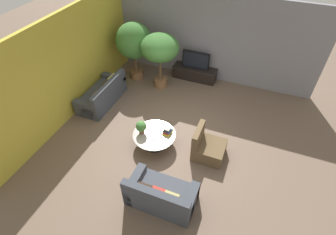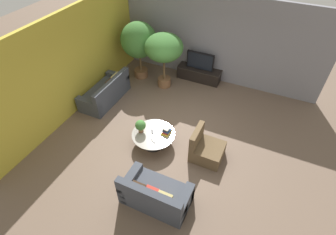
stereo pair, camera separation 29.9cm
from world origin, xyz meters
name	(u,v)px [view 2 (the right image)]	position (x,y,z in m)	size (l,w,h in m)	color
ground_plane	(173,133)	(0.00, 0.00, 0.00)	(24.00, 24.00, 0.00)	brown
back_wall_stone	(213,39)	(0.00, 3.26, 1.50)	(7.40, 0.12, 3.00)	gray
side_wall_left	(76,60)	(-3.26, 0.20, 1.50)	(0.12, 7.40, 3.00)	gold
media_console	(199,74)	(-0.28, 2.94, 0.24)	(1.58, 0.50, 0.46)	black
television	(200,61)	(-0.28, 2.94, 0.76)	(0.98, 0.13, 0.63)	black
coffee_table	(153,137)	(-0.32, -0.59, 0.27)	(1.17, 1.17, 0.38)	black
couch_by_wall	(106,93)	(-2.64, 0.50, 0.29)	(0.84, 1.82, 0.84)	#3D424C
couch_near_entry	(155,195)	(0.54, -2.17, 0.29)	(1.52, 0.84, 0.84)	#3D424C
armchair_wicker	(206,149)	(1.12, -0.41, 0.27)	(0.80, 0.76, 0.86)	brown
potted_palm_tall	(139,41)	(-2.30, 2.24, 1.40)	(1.23, 1.23, 2.06)	brown
potted_palm_corner	(164,49)	(-1.26, 2.06, 1.43)	(1.26, 1.26, 1.93)	brown
potted_plant_tabletop	(141,126)	(-0.67, -0.65, 0.60)	(0.29, 0.29, 0.38)	brown
book_stack	(166,131)	(-0.02, -0.40, 0.45)	(0.23, 0.31, 0.17)	gold
remote_black	(152,132)	(-0.39, -0.54, 0.39)	(0.04, 0.16, 0.02)	black
remote_silver	(153,141)	(-0.20, -0.83, 0.39)	(0.04, 0.16, 0.02)	gray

